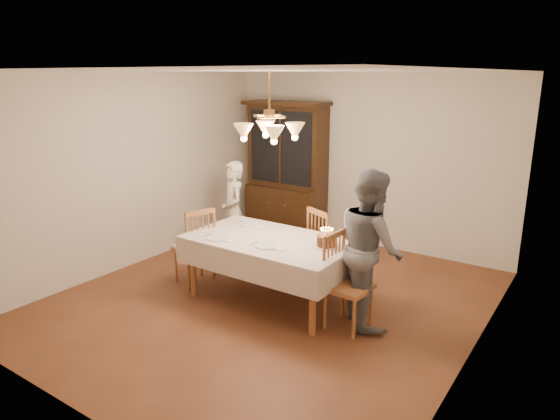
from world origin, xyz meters
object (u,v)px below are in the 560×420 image
Objects in this scene: elderly_woman at (233,211)px; china_hutch at (287,172)px; dining_table at (270,245)px; chair_far_side at (328,251)px; birthday_cake at (326,242)px.

china_hutch is at bearing 127.81° from elderly_woman.
dining_table is 1.46m from elderly_woman.
elderly_woman is at bearing 178.20° from chair_far_side.
china_hutch is (-1.27, 2.25, 0.36)m from dining_table.
chair_far_side is 0.71× the size of elderly_woman.
dining_table is 6.33× the size of birthday_cake.
chair_far_side is (1.61, -1.49, -0.60)m from china_hutch.
elderly_woman reaches higher than dining_table.
birthday_cake is at bearing 9.54° from dining_table.
birthday_cake is at bearing -63.19° from chair_far_side.
chair_far_side is 3.33× the size of birthday_cake.
elderly_woman is 4.71× the size of birthday_cake.
elderly_woman is (-1.55, 0.05, 0.26)m from chair_far_side.
dining_table is 1.90× the size of chair_far_side.
china_hutch is 2.27m from chair_far_side.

